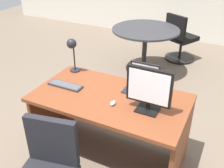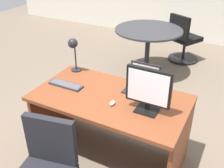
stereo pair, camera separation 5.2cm
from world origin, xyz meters
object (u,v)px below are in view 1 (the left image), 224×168
Objects in this scene: monitor at (149,88)px; keyboard at (65,85)px; meeting_chair_near at (179,42)px; mouse at (113,103)px; meeting_table at (145,40)px; laptop at (143,81)px; desk_lamp at (72,48)px; desk at (112,112)px.

monitor is 1.12× the size of keyboard.
keyboard is 2.95m from meeting_chair_near.
meeting_table is (-0.47, 2.17, -0.17)m from mouse.
meeting_table is at bearing 109.25° from laptop.
monitor is 0.47× the size of meeting_chair_near.
meeting_table is at bearing 82.39° from desk_lamp.
mouse is 2.99m from meeting_chair_near.
keyboard is at bearing -93.44° from meeting_table.
laptop is (0.22, 0.26, 0.30)m from desk.
mouse is (0.60, -0.09, 0.01)m from keyboard.
desk_lamp is 1.82m from meeting_table.
mouse is 0.07× the size of meeting_table.
keyboard reaches higher than desk.
meeting_chair_near is at bearing 94.50° from laptop.
mouse is at bearing -170.42° from monitor.
laptop is at bearing 49.74° from desk.
desk_lamp is at bearing -104.18° from meeting_chair_near.
monitor is 0.38× the size of meeting_table.
desk_lamp is (-0.62, 0.25, 0.51)m from desk.
mouse is at bearing -107.74° from laptop.
meeting_table is (0.13, 2.08, -0.16)m from keyboard.
mouse is at bearing -30.40° from desk_lamp.
meeting_chair_near reaches higher than mouse.
meeting_table is at bearing 102.30° from mouse.
desk is 3.81× the size of desk_lamp.
meeting_chair_near reaches higher than meeting_table.
desk is at bearing 165.09° from monitor.
keyboard is 0.42× the size of meeting_chair_near.
meeting_chair_near is at bearing 62.70° from meeting_table.
meeting_table is (-0.61, 1.74, -0.23)m from laptop.
monitor is 0.39m from mouse.
keyboard is 2.09m from meeting_table.
meeting_table is at bearing -117.30° from meeting_chair_near.
monitor is at bearing 9.58° from mouse.
desk_lamp is at bearing 149.60° from mouse.
desk is 2.80m from meeting_chair_near.
desk is 4.06× the size of keyboard.
mouse is at bearing -61.69° from desk.
monitor is 1.09m from desk_lamp.
laptop is 4.22× the size of mouse.
desk is 0.30m from mouse.
monitor is 0.44m from laptop.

